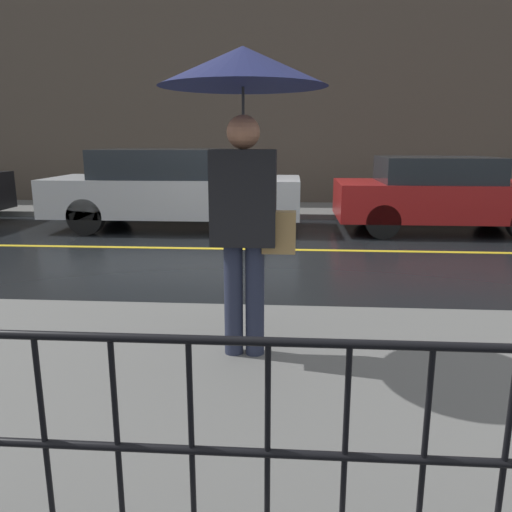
% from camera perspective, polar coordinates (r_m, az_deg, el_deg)
% --- Properties ---
extents(ground_plane, '(80.00, 80.00, 0.00)m').
position_cam_1_polar(ground_plane, '(7.95, -2.06, 0.80)').
color(ground_plane, black).
extents(sidewalk_near, '(28.00, 3.17, 0.12)m').
position_cam_1_polar(sidewalk_near, '(3.57, -10.17, -14.43)').
color(sidewalk_near, '#60605E').
rests_on(sidewalk_near, ground_plane).
extents(sidewalk_far, '(28.00, 2.13, 0.12)m').
position_cam_1_polar(sidewalk_far, '(12.00, 0.01, 5.30)').
color(sidewalk_far, '#60605E').
rests_on(sidewalk_far, ground_plane).
extents(lane_marking, '(25.20, 0.12, 0.01)m').
position_cam_1_polar(lane_marking, '(7.95, -2.06, 0.82)').
color(lane_marking, gold).
rests_on(lane_marking, ground_plane).
extents(building_storefront, '(28.00, 0.30, 6.77)m').
position_cam_1_polar(building_storefront, '(13.20, 0.41, 20.49)').
color(building_storefront, '#4C4238').
rests_on(building_storefront, ground_plane).
extents(railing_foreground, '(12.00, 0.04, 0.87)m').
position_cam_1_polar(railing_foreground, '(2.18, -19.67, -16.17)').
color(railing_foreground, black).
rests_on(railing_foreground, sidewalk_near).
extents(pedestrian, '(1.15, 1.15, 2.19)m').
position_cam_1_polar(pedestrian, '(3.53, -1.41, 16.05)').
color(pedestrian, '#23283D').
rests_on(pedestrian, sidewalk_near).
extents(car_silver, '(4.79, 1.77, 1.52)m').
position_cam_1_polar(car_silver, '(9.85, -9.51, 7.62)').
color(car_silver, '#B2B5BA').
rests_on(car_silver, ground_plane).
extents(car_red, '(3.91, 1.74, 1.39)m').
position_cam_1_polar(car_red, '(9.99, 20.35, 6.67)').
color(car_red, maroon).
rests_on(car_red, ground_plane).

